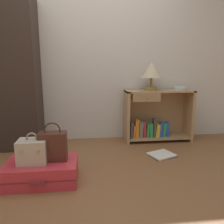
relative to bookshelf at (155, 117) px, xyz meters
The scene contains 9 objects.
ground_plane 1.62m from the bookshelf, 126.56° to the right, with size 9.00×9.00×0.00m, color brown.
back_wall 1.36m from the bookshelf, 166.17° to the left, with size 6.40×0.10×2.60m, color beige.
bookshelf is the anchor object (origin of this frame).
table_lamp 0.69m from the bookshelf, behind, with size 0.30×0.30×0.41m.
bowl 0.55m from the bookshelf, ahead, with size 0.17×0.17×0.05m, color silver.
suitcase_large 1.83m from the bookshelf, 143.14° to the right, with size 0.68×0.44×0.20m.
train_case 1.88m from the bookshelf, 144.02° to the right, with size 0.26×0.21×0.30m.
handbag 1.71m from the bookshelf, 141.73° to the right, with size 0.26×0.15×0.37m.
open_book_on_floor 0.70m from the bookshelf, 98.75° to the right, with size 0.38×0.35×0.02m.
Camera 1 is at (-0.06, -1.85, 1.09)m, focal length 35.34 mm.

